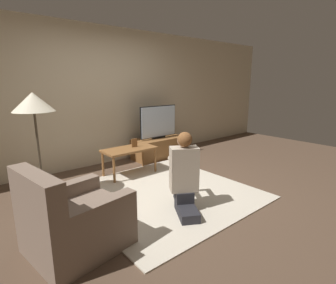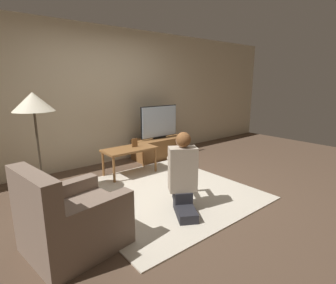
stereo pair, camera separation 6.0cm
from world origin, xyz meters
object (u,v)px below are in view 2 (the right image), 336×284
(coffee_table, at_px, (130,151))
(armchair, at_px, (72,222))
(floor_lamp, at_px, (33,106))
(person_kneeling, at_px, (183,173))
(tv, at_px, (159,122))

(coffee_table, relative_size, armchair, 0.94)
(armchair, bearing_deg, coffee_table, -54.98)
(floor_lamp, xyz_separation_m, person_kneeling, (1.27, -1.46, -0.79))
(tv, bearing_deg, floor_lamp, -166.37)
(tv, distance_m, floor_lamp, 2.61)
(coffee_table, distance_m, armchair, 2.11)
(armchair, bearing_deg, tv, -61.11)
(coffee_table, bearing_deg, person_kneeling, -96.46)
(tv, distance_m, person_kneeling, 2.41)
(tv, bearing_deg, armchair, -142.58)
(armchair, distance_m, person_kneeling, 1.37)
(floor_lamp, bearing_deg, tv, 13.63)
(tv, height_order, coffee_table, tv)
(armchair, xyz_separation_m, person_kneeling, (1.35, -0.10, 0.21))
(floor_lamp, bearing_deg, person_kneeling, -48.98)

